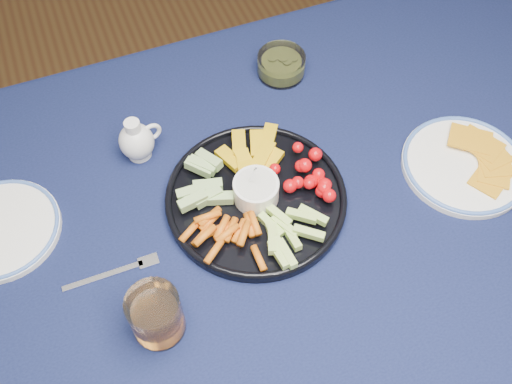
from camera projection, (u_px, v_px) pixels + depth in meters
name	position (u px, v px, depth m)	size (l,w,h in m)	color
dining_table	(324.00, 231.00, 1.13)	(1.67, 1.07, 0.75)	#4E2B1A
crudite_platter	(255.00, 196.00, 1.05)	(0.34, 0.34, 0.11)	black
creamer_pitcher	(137.00, 141.00, 1.09)	(0.09, 0.07, 0.09)	white
pickle_bowl	(281.00, 66.00, 1.23)	(0.10, 0.10, 0.05)	silver
cheese_plate	(465.00, 164.00, 1.10)	(0.24, 0.24, 0.03)	white
juice_tumbler	(157.00, 316.00, 0.89)	(0.08, 0.08, 0.10)	silver
fork_left	(119.00, 271.00, 0.98)	(0.17, 0.02, 0.00)	white
fork_right	(471.00, 179.00, 1.09)	(0.17, 0.07, 0.00)	white
side_plate_extra	(1.00, 229.00, 1.02)	(0.21, 0.21, 0.02)	white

